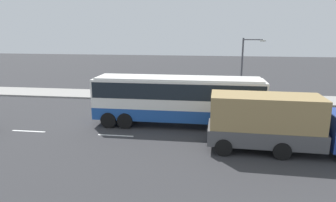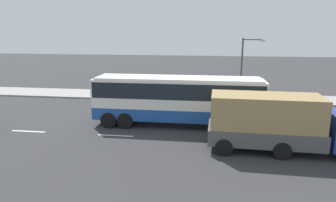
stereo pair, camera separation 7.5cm
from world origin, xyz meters
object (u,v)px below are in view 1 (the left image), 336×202
at_px(coach_bus, 178,96).
at_px(pedestrian_at_crossing, 134,86).
at_px(pedestrian_near_curb, 255,90).
at_px(street_lamp, 245,65).
at_px(cargo_truck, 279,122).

xyz_separation_m(coach_bus, pedestrian_at_crossing, (-5.54, 9.22, -1.12)).
bearing_deg(pedestrian_near_curb, street_lamp, -88.23).
xyz_separation_m(cargo_truck, pedestrian_at_crossing, (-11.65, 13.11, -0.66)).
bearing_deg(cargo_truck, coach_bus, 149.24).
height_order(cargo_truck, pedestrian_near_curb, cargo_truck).
bearing_deg(street_lamp, pedestrian_at_crossing, 171.07).
relative_size(pedestrian_near_curb, street_lamp, 0.28).
xyz_separation_m(pedestrian_near_curb, pedestrian_at_crossing, (-12.17, 0.69, -0.04)).
xyz_separation_m(coach_bus, pedestrian_near_curb, (6.63, 8.53, -1.08)).
bearing_deg(pedestrian_near_curb, pedestrian_at_crossing, -130.60).
bearing_deg(street_lamp, coach_bus, -125.61).
height_order(cargo_truck, pedestrian_at_crossing, cargo_truck).
distance_m(cargo_truck, pedestrian_at_crossing, 17.55).
xyz_separation_m(cargo_truck, pedestrian_near_curb, (0.52, 12.41, -0.62)).
bearing_deg(pedestrian_at_crossing, pedestrian_near_curb, 48.02).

